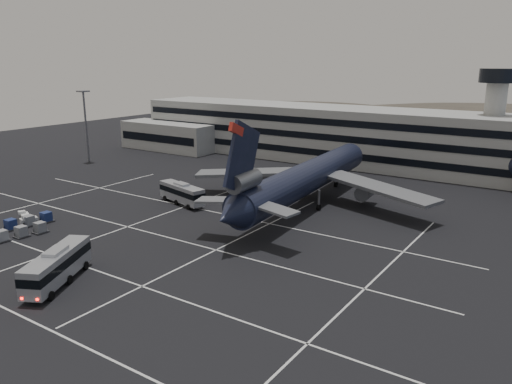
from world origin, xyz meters
TOP-DOWN VIEW (x-y plane):
  - ground at (0.00, 0.00)m, footprint 260.00×260.00m
  - lane_markings at (0.95, 0.72)m, footprint 90.00×55.62m
  - terminal at (-2.95, 71.14)m, footprint 125.00×26.00m
  - hills at (17.99, 170.00)m, footprint 352.00×180.00m
  - lightpole_left at (-55.00, 35.00)m, footprint 2.40×2.40m
  - trijet_main at (11.87, 30.39)m, footprint 47.29×57.69m
  - bus_near at (3.13, -14.92)m, footprint 8.01×12.14m
  - bus_far at (-7.62, 18.74)m, footprint 11.54×5.34m
  - tug_a at (-20.05, -4.19)m, footprint 2.15×2.81m
  - tug_b at (-23.12, -2.87)m, footprint 2.51×2.08m
  - uld_cluster at (-17.92, -6.83)m, footprint 7.85×11.48m

SIDE VIEW (x-z plane):
  - hills at x=17.99m, z-range -34.07..9.93m
  - ground at x=0.00m, z-range 0.00..0.00m
  - lane_markings at x=0.95m, z-range 0.00..0.01m
  - tug_b at x=-23.12m, z-range -0.08..1.32m
  - tug_a at x=-20.05m, z-range -0.09..1.51m
  - uld_cluster at x=-17.92m, z-range -0.02..1.69m
  - bus_far at x=-7.62m, z-range 0.19..4.16m
  - bus_near at x=3.13m, z-range 0.20..4.51m
  - trijet_main at x=11.87m, z-range -3.79..14.29m
  - terminal at x=-2.95m, z-range -5.07..18.93m
  - lightpole_left at x=-55.00m, z-range 2.68..20.95m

